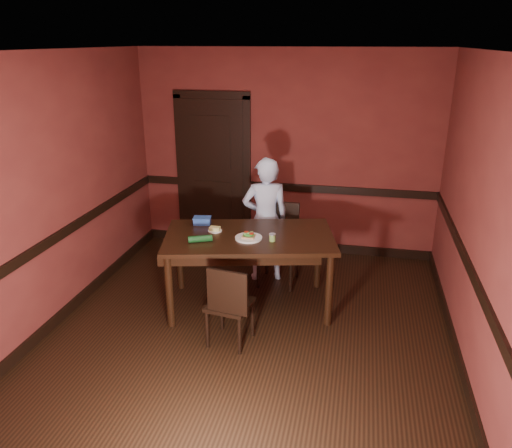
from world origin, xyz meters
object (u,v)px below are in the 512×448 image
at_px(chair_near, 230,303).
at_px(food_tub, 202,221).
at_px(dining_table, 249,271).
at_px(sauce_jar, 272,237).
at_px(person, 266,220).
at_px(sandwich_plate, 249,237).
at_px(cheese_saucer, 215,229).
at_px(chair_far, 278,246).

xyz_separation_m(chair_near, food_tub, (-0.56, 0.95, 0.45)).
xyz_separation_m(dining_table, sauce_jar, (0.27, -0.11, 0.46)).
height_order(person, food_tub, person).
bearing_deg(person, chair_near, 70.06).
xyz_separation_m(sandwich_plate, cheese_saucer, (-0.41, 0.14, -0.00)).
bearing_deg(dining_table, sandwich_plate, -93.53).
bearing_deg(chair_near, cheese_saucer, -56.02).
distance_m(person, cheese_saucer, 0.80).
distance_m(dining_table, food_tub, 0.78).
distance_m(sandwich_plate, sauce_jar, 0.25).
relative_size(chair_near, person, 0.56).
height_order(chair_near, sauce_jar, sauce_jar).
xyz_separation_m(chair_near, sandwich_plate, (0.04, 0.64, 0.43)).
xyz_separation_m(person, cheese_saucer, (-0.43, -0.66, 0.09)).
distance_m(sauce_jar, cheese_saucer, 0.68).
height_order(cheese_saucer, food_tub, food_tub).
bearing_deg(chair_far, dining_table, -106.82).
bearing_deg(food_tub, sandwich_plate, -36.79).
relative_size(dining_table, sauce_jar, 22.24).
bearing_deg(person, dining_table, 69.29).
xyz_separation_m(chair_near, person, (0.07, 1.44, 0.34)).
xyz_separation_m(dining_table, cheese_saucer, (-0.39, 0.04, 0.44)).
bearing_deg(sauce_jar, chair_far, 94.10).
bearing_deg(sauce_jar, cheese_saucer, 167.32).
relative_size(person, food_tub, 7.11).
bearing_deg(cheese_saucer, chair_far, 42.86).
distance_m(chair_far, food_tub, 0.98).
bearing_deg(chair_far, sauce_jar, -82.74).
distance_m(chair_far, sauce_jar, 0.81).
relative_size(chair_far, person, 0.64).
xyz_separation_m(dining_table, food_tub, (-0.59, 0.22, 0.46)).
bearing_deg(sandwich_plate, food_tub, 152.46).
bearing_deg(cheese_saucer, sandwich_plate, -18.74).
bearing_deg(sandwich_plate, cheese_saucer, 161.26).
relative_size(dining_table, chair_far, 1.84).
height_order(sandwich_plate, cheese_saucer, sandwich_plate).
height_order(chair_near, food_tub, food_tub).
bearing_deg(sauce_jar, dining_table, 157.61).
xyz_separation_m(cheese_saucer, food_tub, (-0.20, 0.18, 0.02)).
bearing_deg(sandwich_plate, person, 88.25).
distance_m(chair_far, sandwich_plate, 0.82).
relative_size(chair_near, sauce_jar, 10.55).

